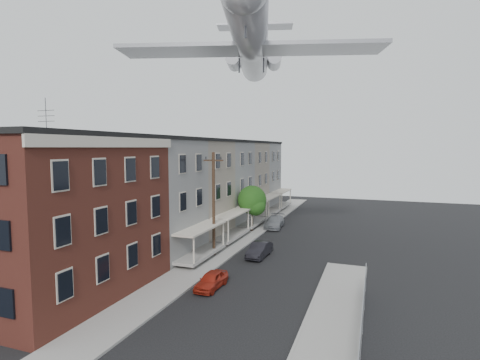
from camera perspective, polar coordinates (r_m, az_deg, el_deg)
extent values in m
cube|color=gray|center=(38.55, -0.18, -9.04)|extent=(3.00, 62.00, 0.12)
cube|color=gray|center=(19.58, 13.13, -23.61)|extent=(3.00, 26.00, 0.12)
cube|color=gray|center=(38.08, 1.89, -9.20)|extent=(0.15, 62.00, 0.14)
cube|color=gray|center=(19.77, 8.58, -23.21)|extent=(0.15, 26.00, 0.14)
cube|color=#341310|center=(26.89, -26.69, -4.96)|extent=(10.00, 12.00, 10.00)
cube|color=black|center=(26.54, -27.13, 6.07)|extent=(10.30, 12.30, 0.30)
cube|color=beige|center=(23.08, -18.42, 5.49)|extent=(0.16, 12.20, 0.60)
cylinder|color=#515156|center=(23.77, -27.46, 8.67)|extent=(0.04, 0.04, 2.00)
cube|color=slate|center=(34.02, -14.99, -2.62)|extent=(10.00, 7.00, 10.00)
cube|color=black|center=(33.75, -15.19, 6.09)|extent=(10.25, 7.00, 0.30)
cube|color=gray|center=(31.97, -5.94, -11.11)|extent=(1.80, 6.40, 0.25)
cube|color=beige|center=(31.44, -5.97, -7.25)|extent=(1.90, 6.50, 0.15)
cube|color=gray|center=(39.91, -9.23, -1.41)|extent=(10.00, 7.00, 10.00)
cube|color=black|center=(39.68, -9.34, 6.00)|extent=(10.25, 7.00, 0.30)
cube|color=gray|center=(38.18, -1.30, -8.42)|extent=(1.80, 6.40, 0.25)
cube|color=beige|center=(37.73, -1.31, -5.17)|extent=(1.90, 6.50, 0.15)
cube|color=slate|center=(46.11, -4.99, -0.52)|extent=(10.00, 7.00, 10.00)
cube|color=black|center=(45.91, -5.04, 5.89)|extent=(10.25, 7.00, 0.30)
cube|color=gray|center=(44.63, 1.98, -6.46)|extent=(1.80, 6.40, 0.25)
cube|color=beige|center=(44.24, 1.99, -3.67)|extent=(1.90, 6.50, 0.15)
cube|color=gray|center=(52.52, -1.77, 0.17)|extent=(10.00, 7.00, 10.00)
cube|color=black|center=(52.34, -1.79, 5.79)|extent=(10.25, 7.00, 0.30)
cube|color=gray|center=(51.22, 4.41, -4.99)|extent=(1.80, 6.40, 0.25)
cube|color=beige|center=(50.88, 4.42, -2.55)|extent=(1.90, 6.50, 0.15)
cube|color=slate|center=(59.06, 0.74, 0.70)|extent=(10.00, 7.00, 10.00)
cube|color=black|center=(58.90, 0.75, 5.70)|extent=(10.25, 7.00, 0.30)
cube|color=gray|center=(57.90, 6.27, -3.85)|extent=(1.80, 6.40, 0.25)
cube|color=beige|center=(57.61, 6.29, -1.68)|extent=(1.90, 6.50, 0.15)
cylinder|color=gray|center=(18.19, 17.87, -22.91)|extent=(0.06, 0.06, 1.90)
cylinder|color=gray|center=(20.90, 18.20, -19.10)|extent=(0.06, 0.06, 1.90)
cylinder|color=gray|center=(23.67, 18.44, -16.18)|extent=(0.06, 0.06, 1.90)
cylinder|color=gray|center=(26.50, 18.62, -13.87)|extent=(0.06, 0.06, 1.90)
cube|color=gray|center=(17.79, 17.96, -20.34)|extent=(0.04, 18.00, 0.04)
cube|color=gray|center=(18.19, 17.87, -22.91)|extent=(0.02, 18.00, 1.80)
cylinder|color=black|center=(32.25, -4.03, -3.77)|extent=(0.26, 0.26, 9.00)
cube|color=black|center=(31.90, -4.08, 3.00)|extent=(1.80, 0.12, 0.12)
cylinder|color=black|center=(32.18, -5.22, 3.36)|extent=(0.08, 0.08, 0.25)
cylinder|color=black|center=(31.61, -2.92, 3.35)|extent=(0.08, 0.08, 0.25)
cylinder|color=black|center=(41.96, 1.84, -6.29)|extent=(0.24, 0.24, 2.40)
sphere|color=#143E10|center=(41.55, 1.85, -3.05)|extent=(3.20, 3.20, 3.20)
sphere|color=#143E10|center=(41.20, 2.38, -3.90)|extent=(2.24, 2.24, 2.24)
imported|color=#9F2314|center=(25.90, -4.38, -14.98)|extent=(1.42, 3.33, 1.12)
imported|color=black|center=(32.73, 2.97, -10.58)|extent=(1.46, 3.83, 1.25)
imported|color=gray|center=(44.41, 5.28, -6.37)|extent=(2.22, 4.81, 1.36)
cylinder|color=#BCBCC0|center=(35.15, 1.69, 20.19)|extent=(9.00, 22.22, 2.97)
cone|color=#BCBCC0|center=(45.98, 2.26, 16.54)|extent=(3.62, 3.50, 2.97)
cube|color=#939399|center=(33.57, 1.59, 19.29)|extent=(22.48, 9.89, 0.32)
cylinder|color=#939399|center=(42.97, -0.99, 17.62)|extent=(2.45, 3.98, 1.48)
cylinder|color=#939399|center=(42.83, 5.25, 17.64)|extent=(2.45, 3.98, 1.48)
cube|color=#BCBCC0|center=(46.12, 2.25, 19.82)|extent=(1.20, 3.45, 5.20)
cube|color=#939399|center=(47.68, 2.30, 22.34)|extent=(9.14, 4.75, 0.23)
cylinder|color=#515156|center=(25.78, 0.81, 22.02)|extent=(0.15, 0.15, 1.11)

